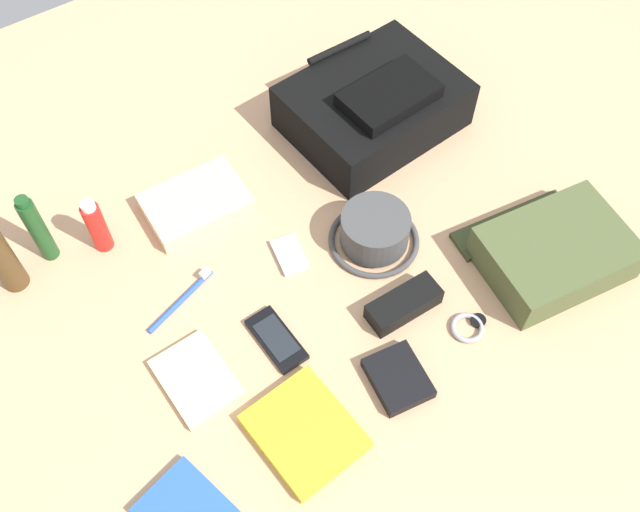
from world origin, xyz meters
TOP-DOWN VIEW (x-y plane):
  - ground_plane at (0.00, 0.00)m, footprint 2.64×2.02m
  - backpack at (0.30, 0.24)m, footprint 0.37×0.29m
  - toiletry_pouch at (0.37, -0.24)m, footprint 0.29×0.27m
  - bucket_hat at (0.12, -0.01)m, footprint 0.18×0.18m
  - cologne_bottle at (-0.49, 0.30)m, footprint 0.05×0.05m
  - shampoo_bottle at (-0.41, 0.32)m, footprint 0.03×0.03m
  - sunscreen_spray at (-0.32, 0.28)m, footprint 0.04×0.04m
  - travel_guidebook at (-0.21, -0.26)m, footprint 0.16×0.19m
  - cell_phone at (-0.15, -0.09)m, footprint 0.06×0.13m
  - media_player at (-0.03, 0.05)m, footprint 0.07×0.09m
  - wristwatch at (0.15, -0.26)m, footprint 0.07×0.06m
  - toothbrush at (-0.25, 0.09)m, footprint 0.16×0.06m
  - wallet at (-0.02, -0.27)m, footprint 0.11×0.12m
  - notepad at (-0.31, -0.07)m, footprint 0.11×0.15m
  - folded_towel at (-0.13, 0.26)m, footprint 0.21×0.15m
  - sunglasses_case at (0.07, -0.16)m, footprint 0.14×0.06m

SIDE VIEW (x-z plane):
  - ground_plane at x=0.00m, z-range -0.02..0.00m
  - media_player at x=-0.03m, z-range 0.00..0.01m
  - wristwatch at x=0.15m, z-range 0.00..0.01m
  - cell_phone at x=-0.15m, z-range 0.00..0.01m
  - toothbrush at x=-0.25m, z-range 0.00..0.02m
  - notepad at x=-0.31m, z-range 0.00..0.02m
  - travel_guidebook at x=-0.21m, z-range 0.00..0.02m
  - wallet at x=-0.02m, z-range 0.00..0.02m
  - folded_towel at x=-0.13m, z-range 0.00..0.04m
  - sunglasses_case at x=0.07m, z-range 0.00..0.04m
  - bucket_hat at x=0.12m, z-range 0.00..0.07m
  - toiletry_pouch at x=0.37m, z-range 0.00..0.08m
  - backpack at x=0.30m, z-range -0.01..0.13m
  - sunscreen_spray at x=-0.32m, z-range 0.00..0.13m
  - cologne_bottle at x=-0.49m, z-range 0.00..0.16m
  - shampoo_bottle at x=-0.41m, z-range 0.00..0.17m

